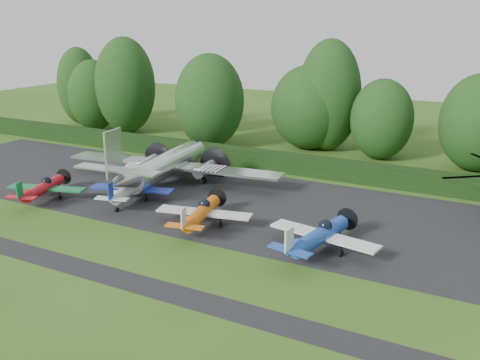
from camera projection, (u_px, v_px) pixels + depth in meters
The scene contains 18 objects.
ground at pixel (144, 237), 39.42m from camera, with size 160.00×160.00×0.00m, color #2F5518.
apron at pixel (213, 198), 47.87m from camera, with size 70.00×18.00×0.01m, color black.
taxiway_verge at pixel (86, 269), 34.34m from camera, with size 70.00×2.00×0.00m, color black.
hedgerow at pixel (265, 169), 57.17m from camera, with size 90.00×1.60×2.00m, color black.
transport_plane at pixel (165, 165), 51.24m from camera, with size 22.50×17.25×7.21m.
light_plane_red at pixel (44, 188), 47.13m from camera, with size 7.12×7.49×2.74m.
light_plane_white at pixel (130, 188), 46.76m from camera, with size 7.47×7.85×2.87m.
light_plane_orange at pixel (202, 213), 40.95m from camera, with size 7.51×7.90×2.89m.
light_plane_blue at pixel (320, 235), 36.44m from camera, with size 8.00×8.41×3.08m.
tree_0 at pixel (479, 123), 55.27m from camera, with size 8.03×8.03×10.20m.
tree_1 at pixel (200, 99), 73.99m from camera, with size 6.08×6.08×9.40m.
tree_2 at pixel (79, 86), 80.45m from camera, with size 6.42×6.42×11.46m.
tree_3 at pixel (329, 96), 63.64m from camera, with size 7.60×7.60×13.29m.
tree_5 at pixel (125, 86), 73.48m from camera, with size 8.25×8.25×13.17m.
tree_6 at pixel (382, 119), 60.13m from camera, with size 7.03×7.03×9.13m.
tree_7 at pixel (210, 101), 65.35m from camera, with size 8.49×8.49×11.52m.
tree_8 at pixel (93, 95), 75.54m from camera, with size 6.97×6.97×10.01m.
tree_10 at pixel (310, 107), 64.86m from camera, with size 9.48×9.48×10.24m.
Camera 1 is at (23.37, -28.91, 15.49)m, focal length 40.00 mm.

